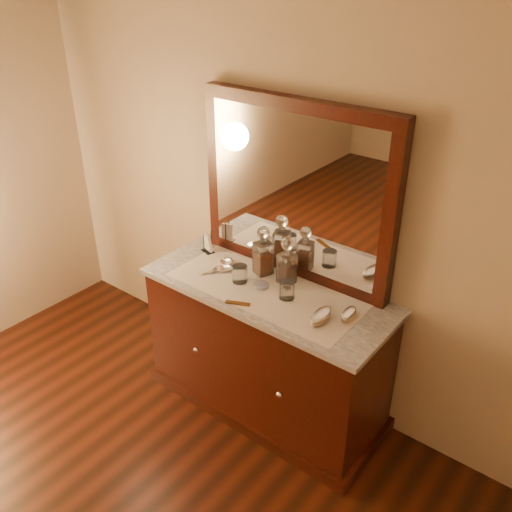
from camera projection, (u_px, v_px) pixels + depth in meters
name	position (u px, v px, depth m)	size (l,w,h in m)	color
dresser_cabinet	(266.00, 351.00, 3.23)	(1.40, 0.55, 0.82)	black
dresser_plinth	(266.00, 397.00, 3.41)	(1.46, 0.59, 0.08)	black
knob_left	(196.00, 350.00, 3.18)	(0.04, 0.04, 0.04)	silver
knob_right	(279.00, 395.00, 2.86)	(0.04, 0.04, 0.04)	silver
marble_top	(267.00, 291.00, 3.03)	(1.44, 0.59, 0.03)	silver
mirror_frame	(295.00, 191.00, 2.94)	(1.20, 0.08, 1.00)	black
mirror_glass	(292.00, 193.00, 2.92)	(1.06, 0.01, 0.86)	white
lace_runner	(265.00, 290.00, 3.00)	(1.10, 0.45, 0.00)	white
pin_dish	(261.00, 285.00, 3.03)	(0.09, 0.09, 0.02)	white
comb	(238.00, 303.00, 2.88)	(0.14, 0.03, 0.01)	brown
napkin_rack	(208.00, 244.00, 3.36)	(0.10, 0.08, 0.13)	black
decanter_left	(263.00, 255.00, 3.10)	(0.12, 0.12, 0.30)	brown
decanter_right	(287.00, 266.00, 3.02)	(0.10, 0.10, 0.28)	brown
brush_near	(321.00, 316.00, 2.74)	(0.09, 0.18, 0.05)	#967D5C
brush_far	(349.00, 315.00, 2.76)	(0.08, 0.15, 0.04)	#967D5C
hand_mirror_outer	(224.00, 263.00, 3.24)	(0.09, 0.21, 0.02)	silver
hand_mirror_inner	(222.00, 269.00, 3.18)	(0.15, 0.20, 0.02)	silver
tumblers	(263.00, 282.00, 2.98)	(0.39, 0.12, 0.10)	white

